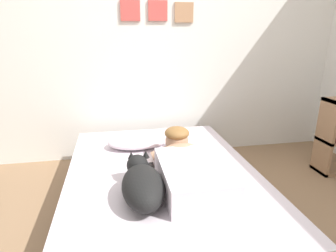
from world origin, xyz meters
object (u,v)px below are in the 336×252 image
object	(u,v)px
dog	(142,184)
coffee_cup	(173,143)
person_lying	(187,165)
bed	(163,191)
cell_phone	(150,167)
pillow	(137,141)

from	to	relation	value
dog	coffee_cup	xyz separation A→B (m)	(0.36, 0.80, -0.07)
person_lying	dog	bearing A→B (deg)	-150.39
coffee_cup	bed	bearing A→B (deg)	-111.41
dog	cell_phone	xyz separation A→B (m)	(0.10, 0.43, -0.10)
cell_phone	person_lying	bearing A→B (deg)	-45.20
pillow	dog	xyz separation A→B (m)	(-0.04, -0.85, 0.05)
coffee_cup	cell_phone	distance (m)	0.46
bed	person_lying	world-z (taller)	person_lying
bed	coffee_cup	size ratio (longest dim) A/B	16.12
person_lying	dog	distance (m)	0.38
pillow	cell_phone	bearing A→B (deg)	-81.79
bed	dog	size ratio (longest dim) A/B	3.50
person_lying	cell_phone	size ratio (longest dim) A/B	6.57
pillow	coffee_cup	xyz separation A→B (m)	(0.32, -0.05, -0.02)
person_lying	coffee_cup	bearing A→B (deg)	87.47
person_lying	dog	xyz separation A→B (m)	(-0.33, -0.19, -0.00)
person_lying	pillow	bearing A→B (deg)	113.96
coffee_cup	person_lying	bearing A→B (deg)	-92.53
bed	cell_phone	distance (m)	0.21
bed	pillow	xyz separation A→B (m)	(-0.15, 0.50, 0.23)
bed	dog	bearing A→B (deg)	-117.77
dog	coffee_cup	world-z (taller)	dog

